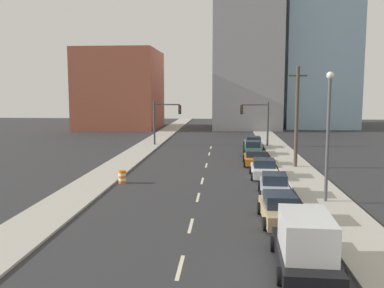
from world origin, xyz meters
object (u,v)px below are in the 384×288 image
utility_pole_right_mid (297,116)px  sedan_white (264,169)px  street_lamp (328,128)px  traffic_signal_right (260,118)px  traffic_barrel (122,177)px  sedan_green (253,149)px  box_truck_black (305,244)px  sedan_orange (254,158)px  sedan_silver (274,186)px  sedan_gray (253,143)px  sedan_tan (280,209)px  traffic_signal_left (162,117)px

utility_pole_right_mid → sedan_white: (-3.20, -4.53, -3.93)m
sedan_white → street_lamp: bearing=-67.6°
traffic_signal_right → sedan_white: (-1.13, -19.39, -2.90)m
traffic_barrel → sedan_green: (10.62, 15.17, 0.21)m
utility_pole_right_mid → box_truck_black: bearing=-98.2°
traffic_barrel → sedan_orange: (10.34, 8.89, 0.17)m
street_lamp → sedan_silver: 5.14m
traffic_signal_right → street_lamp: (1.93, -27.10, 1.06)m
box_truck_black → sedan_gray: (0.31, 35.64, -0.38)m
box_truck_black → sedan_white: 17.83m
traffic_barrel → sedan_tan: sedan_tan is taller
sedan_white → sedan_green: (-0.10, 12.14, 0.02)m
traffic_barrel → sedan_orange: bearing=40.7°
traffic_signal_left → sedan_orange: bearing=-51.9°
traffic_signal_right → sedan_silver: bearing=-92.3°
traffic_barrel → sedan_tan: size_ratio=0.21×
traffic_signal_right → sedan_orange: traffic_signal_right is taller
box_truck_black → sedan_tan: (-0.22, 5.97, -0.32)m
street_lamp → sedan_gray: size_ratio=1.77×
sedan_tan → sedan_orange: (-0.14, 17.71, -0.06)m
sedan_white → traffic_barrel: bearing=-163.5°
traffic_barrel → street_lamp: 15.14m
traffic_signal_right → utility_pole_right_mid: 15.04m
traffic_signal_left → street_lamp: size_ratio=0.70×
box_truck_black → sedan_tan: bearing=94.2°
traffic_signal_left → sedan_orange: 17.44m
sedan_gray → sedan_orange: bearing=-94.4°
sedan_green → sedan_gray: 5.69m
traffic_signal_right → street_lamp: size_ratio=0.70×
sedan_green → box_truck_black: bearing=-88.5°
sedan_tan → sedan_gray: bearing=87.9°
sedan_silver → sedan_white: sedan_silver is taller
traffic_signal_right → traffic_barrel: bearing=-117.9°
utility_pole_right_mid → street_lamp: 12.24m
sedan_green → traffic_signal_left: bearing=147.6°
street_lamp → sedan_green: bearing=99.1°
box_truck_black → sedan_green: size_ratio=1.21×
traffic_barrel → sedan_gray: bearing=62.1°
traffic_signal_left → sedan_green: traffic_signal_left is taller
street_lamp → sedan_tan: (-3.30, -4.14, -3.94)m
sedan_green → sedan_gray: bearing=87.3°
traffic_barrel → sedan_green: 18.52m
street_lamp → utility_pole_right_mid: bearing=89.4°
sedan_gray → traffic_barrel: bearing=-119.1°
traffic_signal_left → utility_pole_right_mid: size_ratio=0.62×
sedan_orange → sedan_silver: bearing=-87.1°
street_lamp → sedan_green: size_ratio=1.82×
traffic_signal_left → sedan_orange: (10.61, -13.53, -2.93)m
utility_pole_right_mid → sedan_silver: 11.88m
sedan_orange → sedan_white: bearing=-85.8°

